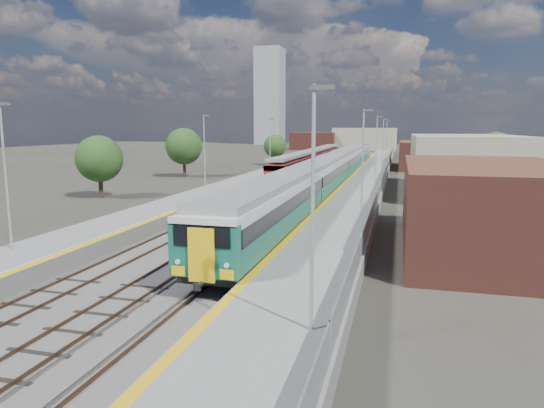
% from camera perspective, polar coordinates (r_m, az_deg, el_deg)
% --- Properties ---
extents(ground, '(320.00, 320.00, 0.00)m').
position_cam_1_polar(ground, '(63.28, 6.39, 2.37)').
color(ground, '#47443A').
rests_on(ground, ground).
extents(ballast_bed, '(10.50, 155.00, 0.06)m').
position_cam_1_polar(ballast_bed, '(66.09, 4.77, 2.71)').
color(ballast_bed, '#565451').
rests_on(ballast_bed, ground).
extents(tracks, '(8.96, 160.00, 0.17)m').
position_cam_1_polar(tracks, '(67.62, 5.52, 2.90)').
color(tracks, '#4C3323').
rests_on(tracks, ground).
extents(platform_right, '(4.70, 155.00, 8.52)m').
position_cam_1_polar(platform_right, '(65.16, 11.32, 2.92)').
color(platform_right, slate).
rests_on(platform_right, ground).
extents(platform_left, '(4.30, 155.00, 8.52)m').
position_cam_1_polar(platform_left, '(67.52, -0.92, 3.29)').
color(platform_left, slate).
rests_on(platform_left, ground).
extents(buildings, '(72.00, 185.50, 40.00)m').
position_cam_1_polar(buildings, '(153.27, 4.57, 10.29)').
color(buildings, brown).
rests_on(buildings, ground).
extents(green_train, '(3.07, 85.27, 3.38)m').
position_cam_1_polar(green_train, '(60.96, 7.56, 4.34)').
color(green_train, black).
rests_on(green_train, ground).
extents(red_train, '(2.64, 53.68, 3.34)m').
position_cam_1_polar(red_train, '(84.59, 4.79, 5.41)').
color(red_train, black).
rests_on(red_train, ground).
extents(tree_a, '(4.76, 4.76, 6.45)m').
position_cam_1_polar(tree_a, '(52.93, -19.66, 5.02)').
color(tree_a, '#382619').
rests_on(tree_a, ground).
extents(tree_b, '(5.29, 5.29, 7.17)m').
position_cam_1_polar(tree_b, '(72.07, -10.33, 6.69)').
color(tree_b, '#382619').
rests_on(tree_b, ground).
extents(tree_c, '(4.35, 4.35, 5.89)m').
position_cam_1_polar(tree_c, '(92.82, 0.36, 6.83)').
color(tree_c, '#382619').
rests_on(tree_c, ground).
extents(tree_d, '(4.95, 4.95, 6.71)m').
position_cam_1_polar(tree_d, '(71.84, 24.74, 5.77)').
color(tree_d, '#382619').
rests_on(tree_d, ground).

